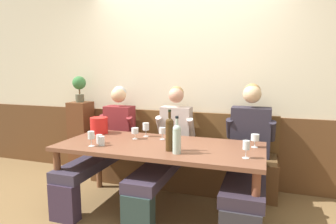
% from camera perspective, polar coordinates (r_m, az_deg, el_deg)
% --- Properties ---
extents(ground_plane, '(6.80, 6.80, 0.02)m').
position_cam_1_polar(ground_plane, '(3.18, -2.14, -19.79)').
color(ground_plane, brown).
rests_on(ground_plane, ground).
extents(room_wall_back, '(6.80, 0.08, 2.80)m').
position_cam_1_polar(room_wall_back, '(3.84, 3.52, 7.05)').
color(room_wall_back, beige).
rests_on(room_wall_back, ground).
extents(wood_wainscot_panel, '(6.80, 0.03, 0.92)m').
position_cam_1_polar(wood_wainscot_panel, '(3.92, 3.19, -6.84)').
color(wood_wainscot_panel, brown).
rests_on(wood_wainscot_panel, ground).
extents(wall_bench, '(2.36, 0.42, 0.94)m').
position_cam_1_polar(wall_bench, '(3.78, 2.31, -10.24)').
color(wall_bench, brown).
rests_on(wall_bench, ground).
extents(dining_table, '(2.06, 0.90, 0.73)m').
position_cam_1_polar(dining_table, '(3.00, -1.65, -7.80)').
color(dining_table, brown).
rests_on(dining_table, ground).
extents(person_right_seat, '(0.48, 1.36, 1.27)m').
position_cam_1_polar(person_right_seat, '(3.66, -12.17, -5.60)').
color(person_right_seat, '#35273D').
rests_on(person_right_seat, ground).
extents(person_center_left_seat, '(0.48, 1.35, 1.28)m').
position_cam_1_polar(person_center_left_seat, '(3.32, -0.45, -7.08)').
color(person_center_left_seat, '#263837').
rests_on(person_center_left_seat, ground).
extents(person_center_right_seat, '(0.54, 1.37, 1.33)m').
position_cam_1_polar(person_center_right_seat, '(3.19, 15.41, -7.44)').
color(person_center_right_seat, '#2D2B32').
rests_on(person_center_right_seat, ground).
extents(ice_bucket, '(0.21, 0.21, 0.19)m').
position_cam_1_polar(ice_bucket, '(3.57, -13.34, -2.55)').
color(ice_bucket, red).
rests_on(ice_bucket, dining_table).
extents(wine_bottle_clear_water, '(0.08, 0.08, 0.34)m').
position_cam_1_polar(wine_bottle_clear_water, '(2.64, 1.74, -5.08)').
color(wine_bottle_clear_water, '#ABC5BB').
rests_on(wine_bottle_clear_water, dining_table).
extents(wine_bottle_green_tall, '(0.08, 0.08, 0.39)m').
position_cam_1_polar(wine_bottle_green_tall, '(2.72, 0.31, -4.15)').
color(wine_bottle_green_tall, '#402A12').
rests_on(wine_bottle_green_tall, dining_table).
extents(wine_glass_mid_left, '(0.07, 0.07, 0.16)m').
position_cam_1_polar(wine_glass_mid_left, '(3.31, -4.35, -2.91)').
color(wine_glass_mid_left, silver).
rests_on(wine_glass_mid_left, dining_table).
extents(wine_glass_right_end, '(0.07, 0.07, 0.15)m').
position_cam_1_polar(wine_glass_right_end, '(2.99, -14.80, -4.48)').
color(wine_glass_right_end, silver).
rests_on(wine_glass_right_end, dining_table).
extents(wine_glass_center_front, '(0.06, 0.06, 0.16)m').
position_cam_1_polar(wine_glass_center_front, '(2.60, 15.04, -6.47)').
color(wine_glass_center_front, silver).
rests_on(wine_glass_center_front, dining_table).
extents(wine_glass_center_rear, '(0.08, 0.08, 0.12)m').
position_cam_1_polar(wine_glass_center_rear, '(3.21, -6.49, -3.76)').
color(wine_glass_center_rear, silver).
rests_on(wine_glass_center_rear, dining_table).
extents(wine_glass_near_bucket, '(0.07, 0.07, 0.13)m').
position_cam_1_polar(wine_glass_near_bucket, '(3.17, -1.12, -3.73)').
color(wine_glass_near_bucket, silver).
rests_on(wine_glass_near_bucket, dining_table).
extents(wine_glass_by_bottle, '(0.08, 0.08, 0.13)m').
position_cam_1_polar(wine_glass_by_bottle, '(2.98, 16.66, -4.91)').
color(wine_glass_by_bottle, silver).
rests_on(wine_glass_by_bottle, dining_table).
extents(water_tumbler_center, '(0.06, 0.06, 0.09)m').
position_cam_1_polar(water_tumbler_center, '(3.01, -12.88, -5.53)').
color(water_tumbler_center, silver).
rests_on(water_tumbler_center, dining_table).
extents(water_tumbler_left, '(0.06, 0.06, 0.09)m').
position_cam_1_polar(water_tumbler_left, '(3.10, -13.28, -5.14)').
color(water_tumbler_left, silver).
rests_on(water_tumbler_left, dining_table).
extents(corner_pedestal, '(0.28, 0.28, 1.03)m').
position_cam_1_polar(corner_pedestal, '(4.38, -16.54, -4.83)').
color(corner_pedestal, brown).
rests_on(corner_pedestal, ground).
extents(potted_plant, '(0.19, 0.19, 0.36)m').
position_cam_1_polar(potted_plant, '(4.27, -16.96, 4.92)').
color(potted_plant, '#565641').
rests_on(potted_plant, corner_pedestal).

